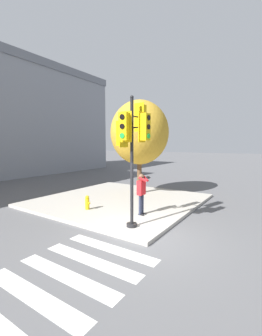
# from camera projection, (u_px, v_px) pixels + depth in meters

# --- Properties ---
(ground_plane) EXTENTS (160.00, 160.00, 0.00)m
(ground_plane) POSITION_uv_depth(u_px,v_px,m) (142.00, 238.00, 7.57)
(ground_plane) COLOR #5B5B5E
(sidewalk_corner) EXTENTS (8.00, 8.00, 0.14)m
(sidewalk_corner) POSITION_uv_depth(u_px,v_px,m) (120.00, 200.00, 12.39)
(sidewalk_corner) COLOR #ADA89E
(sidewalk_corner) RESTS_ON ground_plane
(crosswalk_stripes) EXTENTS (6.42, 3.16, 0.01)m
(crosswalk_stripes) POSITION_uv_depth(u_px,v_px,m) (13.00, 308.00, 4.31)
(crosswalk_stripes) COLOR silver
(crosswalk_stripes) RESTS_ON ground_plane
(traffic_signal_pole) EXTENTS (1.41, 1.40, 4.68)m
(traffic_signal_pole) POSITION_uv_depth(u_px,v_px,m) (133.00, 136.00, 7.87)
(traffic_signal_pole) COLOR black
(traffic_signal_pole) RESTS_ON sidewalk_corner
(person_photographer) EXTENTS (0.50, 0.53, 1.76)m
(person_photographer) POSITION_uv_depth(u_px,v_px,m) (142.00, 190.00, 9.51)
(person_photographer) COLOR black
(person_photographer) RESTS_ON sidewalk_corner
(street_tree) EXTENTS (3.50, 3.50, 5.63)m
(street_tree) POSITION_uv_depth(u_px,v_px,m) (140.00, 133.00, 13.52)
(street_tree) COLOR brown
(street_tree) RESTS_ON sidewalk_corner
(fire_hydrant) EXTENTS (0.20, 0.26, 0.66)m
(fire_hydrant) POSITION_uv_depth(u_px,v_px,m) (87.00, 203.00, 10.35)
(fire_hydrant) COLOR yellow
(fire_hydrant) RESTS_ON sidewalk_corner
(building_right) EXTENTS (17.10, 10.24, 11.57)m
(building_right) POSITION_uv_depth(u_px,v_px,m) (25.00, 121.00, 25.88)
(building_right) COLOR gray
(building_right) RESTS_ON ground_plane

